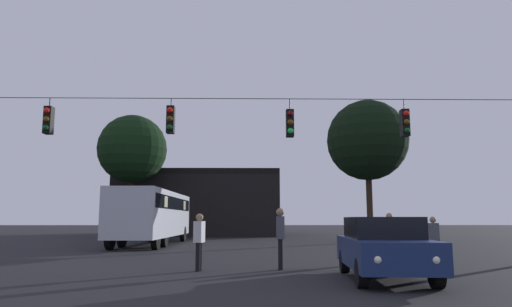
% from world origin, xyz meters
% --- Properties ---
extents(ground_plane, '(168.00, 168.00, 0.00)m').
position_xyz_m(ground_plane, '(0.00, 24.50, 0.00)').
color(ground_plane, black).
rests_on(ground_plane, ground).
extents(overhead_signal_span, '(20.62, 0.44, 6.47)m').
position_xyz_m(overhead_signal_span, '(0.01, 11.17, 3.70)').
color(overhead_signal_span, black).
rests_on(overhead_signal_span, ground).
extents(city_bus, '(2.75, 11.05, 3.00)m').
position_xyz_m(city_bus, '(-4.81, 22.48, 1.87)').
color(city_bus, '#B7BCC6').
rests_on(city_bus, ground).
extents(car_near_right, '(2.13, 4.44, 1.52)m').
position_xyz_m(car_near_right, '(4.03, 7.22, 0.80)').
color(car_near_right, navy).
rests_on(car_near_right, ground).
extents(pedestrian_crossing_left, '(0.26, 0.37, 1.79)m').
position_xyz_m(pedestrian_crossing_left, '(1.64, 9.43, 1.02)').
color(pedestrian_crossing_left, black).
rests_on(pedestrian_crossing_left, ground).
extents(pedestrian_crossing_center, '(0.32, 0.41, 1.63)m').
position_xyz_m(pedestrian_crossing_center, '(-0.72, 9.13, 0.92)').
color(pedestrian_crossing_center, black).
rests_on(pedestrian_crossing_center, ground).
extents(pedestrian_crossing_right, '(0.24, 0.36, 1.69)m').
position_xyz_m(pedestrian_crossing_right, '(5.68, 12.01, 0.96)').
color(pedestrian_crossing_right, black).
rests_on(pedestrian_crossing_right, ground).
extents(pedestrian_near_bus, '(0.24, 0.36, 1.55)m').
position_xyz_m(pedestrian_near_bus, '(6.67, 10.63, 0.87)').
color(pedestrian_near_bus, black).
rests_on(pedestrian_near_bus, ground).
extents(corner_building, '(14.01, 14.00, 5.67)m').
position_xyz_m(corner_building, '(-3.71, 40.41, 2.84)').
color(corner_building, black).
rests_on(corner_building, ground).
extents(tree_left_silhouette, '(5.34, 5.34, 9.57)m').
position_xyz_m(tree_left_silhouette, '(-8.41, 31.25, 6.87)').
color(tree_left_silhouette, black).
rests_on(tree_left_silhouette, ground).
extents(tree_behind_building, '(5.32, 5.32, 9.30)m').
position_xyz_m(tree_behind_building, '(8.56, 25.38, 6.62)').
color(tree_behind_building, '#2D2116').
rests_on(tree_behind_building, ground).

